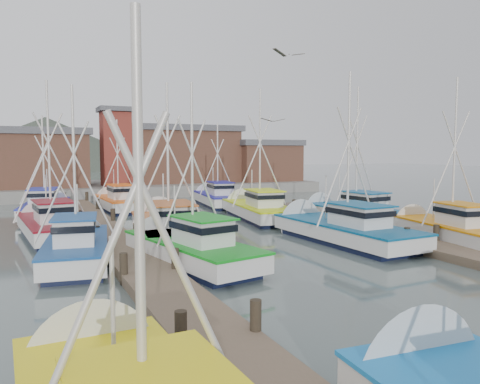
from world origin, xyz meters
name	(u,v)px	position (x,y,z in m)	size (l,w,h in m)	color
ground	(282,254)	(0.00, 0.00, 0.00)	(260.00, 260.00, 0.00)	#536462
dock_left	(121,247)	(-7.00, 4.04, 0.21)	(2.30, 46.00, 1.50)	brown
dock_right	(347,228)	(7.00, 4.04, 0.21)	(2.30, 46.00, 1.50)	brown
quay	(128,188)	(0.00, 37.00, 0.60)	(44.00, 16.00, 1.20)	gray
shed_left	(26,157)	(-11.00, 35.00, 4.34)	(12.72, 8.48, 6.20)	brown
shed_center	(175,154)	(6.00, 37.00, 4.69)	(14.84, 9.54, 6.90)	brown
shed_right	(265,160)	(17.00, 34.00, 3.84)	(8.48, 6.36, 5.20)	brown
lookout_tower	(116,146)	(-2.00, 33.00, 5.55)	(3.60, 3.60, 8.50)	maroon
distant_hills	(18,169)	(-12.76, 122.59, 0.00)	(175.00, 140.00, 42.00)	#465042
boat_4	(185,248)	(-4.86, 0.22, 0.68)	(4.28, 9.02, 8.60)	black
boat_5	(338,229)	(4.40, 1.54, 0.68)	(4.08, 10.18, 10.07)	black
boat_6	(78,247)	(-9.18, 2.56, 0.68)	(3.74, 8.61, 8.47)	black
boat_7	(443,229)	(9.71, -0.93, 0.68)	(3.95, 8.64, 9.54)	black
boat_8	(167,227)	(-3.99, 6.26, 0.68)	(4.59, 10.78, 9.66)	black
boat_9	(256,209)	(4.32, 11.34, 0.69)	(4.34, 10.09, 10.34)	black
boat_10	(50,225)	(-10.01, 9.78, 0.69)	(3.97, 9.43, 9.72)	black
boat_11	(348,212)	(9.45, 7.06, 0.69)	(4.06, 9.27, 10.14)	black
boat_12	(117,202)	(-4.18, 20.84, 0.68)	(3.35, 8.72, 8.30)	black
boat_13	(216,198)	(4.79, 20.59, 0.68)	(3.86, 9.31, 8.30)	black
boat_14	(46,207)	(-9.79, 19.20, 0.68)	(4.20, 9.47, 8.41)	black
gull_near	(289,54)	(-2.23, -4.21, 8.55)	(1.52, 0.66, 0.24)	gray
gull_far	(273,121)	(1.51, 3.76, 6.70)	(1.55, 0.62, 0.24)	gray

